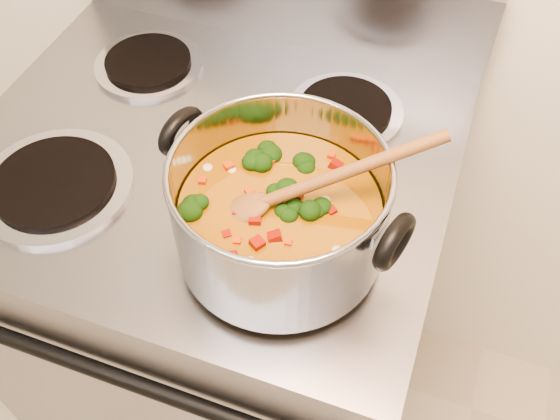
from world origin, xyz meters
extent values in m
cube|color=gray|center=(-0.05, 1.16, 0.46)|extent=(0.76, 0.66, 0.92)
cylinder|color=black|center=(-0.05, 0.81, 0.80)|extent=(0.65, 0.02, 0.02)
cylinder|color=#A5A5AD|center=(-0.23, 1.01, 0.92)|extent=(0.23, 0.23, 0.01)
cylinder|color=black|center=(-0.23, 1.01, 0.93)|extent=(0.18, 0.18, 0.01)
cylinder|color=#A5A5AD|center=(0.14, 1.01, 0.92)|extent=(0.23, 0.23, 0.01)
cylinder|color=black|center=(0.14, 1.01, 0.93)|extent=(0.18, 0.18, 0.01)
cylinder|color=#A5A5AD|center=(-0.23, 1.31, 0.92)|extent=(0.19, 0.19, 0.01)
cylinder|color=black|center=(-0.23, 1.31, 0.93)|extent=(0.15, 0.15, 0.01)
cylinder|color=#A5A5AD|center=(0.14, 1.31, 0.92)|extent=(0.19, 0.19, 0.01)
cylinder|color=black|center=(0.14, 1.31, 0.93)|extent=(0.15, 0.15, 0.01)
cylinder|color=#97969E|center=(0.13, 1.01, 1.01)|extent=(0.27, 0.27, 0.15)
torus|color=#97969E|center=(0.13, 1.01, 1.08)|extent=(0.27, 0.27, 0.01)
cylinder|color=#7A4D0B|center=(0.13, 1.01, 0.98)|extent=(0.26, 0.26, 0.08)
torus|color=black|center=(-0.02, 1.05, 1.06)|extent=(0.04, 0.08, 0.08)
torus|color=black|center=(0.28, 0.97, 1.06)|extent=(0.04, 0.08, 0.08)
ellipsoid|color=black|center=(0.12, 0.94, 1.02)|extent=(0.04, 0.04, 0.03)
ellipsoid|color=black|center=(0.12, 1.07, 1.02)|extent=(0.04, 0.04, 0.03)
ellipsoid|color=black|center=(0.23, 0.97, 1.02)|extent=(0.04, 0.04, 0.03)
ellipsoid|color=black|center=(0.12, 1.10, 1.02)|extent=(0.04, 0.04, 0.03)
ellipsoid|color=black|center=(0.05, 1.09, 1.02)|extent=(0.04, 0.04, 0.03)
ellipsoid|color=black|center=(0.04, 1.06, 1.02)|extent=(0.04, 0.04, 0.03)
ellipsoid|color=black|center=(0.05, 1.02, 1.02)|extent=(0.04, 0.04, 0.03)
ellipsoid|color=#961F05|center=(0.12, 1.00, 1.02)|extent=(0.01, 0.01, 0.01)
ellipsoid|color=#961F05|center=(0.16, 1.01, 1.02)|extent=(0.01, 0.01, 0.01)
ellipsoid|color=#961F05|center=(0.11, 1.00, 1.02)|extent=(0.01, 0.01, 0.01)
ellipsoid|color=#961F05|center=(0.13, 1.05, 1.02)|extent=(0.01, 0.01, 0.01)
ellipsoid|color=#961F05|center=(0.20, 1.08, 1.02)|extent=(0.01, 0.01, 0.01)
ellipsoid|color=#961F05|center=(0.11, 1.08, 1.02)|extent=(0.01, 0.01, 0.01)
ellipsoid|color=#961F05|center=(0.13, 1.05, 1.02)|extent=(0.01, 0.01, 0.01)
ellipsoid|color=#961F05|center=(0.15, 1.01, 1.02)|extent=(0.01, 0.01, 0.01)
ellipsoid|color=#961F05|center=(0.16, 1.02, 1.02)|extent=(0.01, 0.01, 0.01)
ellipsoid|color=#961F05|center=(0.15, 1.12, 1.02)|extent=(0.01, 0.01, 0.01)
ellipsoid|color=#BD330A|center=(0.23, 1.04, 1.02)|extent=(0.01, 0.01, 0.01)
ellipsoid|color=#BD330A|center=(0.06, 0.93, 1.02)|extent=(0.01, 0.01, 0.01)
ellipsoid|color=#BD330A|center=(0.12, 1.08, 1.02)|extent=(0.01, 0.01, 0.01)
ellipsoid|color=#BD330A|center=(0.12, 1.03, 1.02)|extent=(0.01, 0.01, 0.01)
ellipsoid|color=#BD330A|center=(0.05, 1.09, 1.02)|extent=(0.01, 0.01, 0.01)
ellipsoid|color=#BD330A|center=(0.11, 1.06, 1.02)|extent=(0.01, 0.01, 0.01)
ellipsoid|color=#BD330A|center=(0.13, 1.08, 1.02)|extent=(0.01, 0.01, 0.01)
ellipsoid|color=#BD330A|center=(0.05, 0.94, 1.02)|extent=(0.01, 0.01, 0.01)
ellipsoid|color=#BD330A|center=(0.05, 1.03, 1.02)|extent=(0.01, 0.01, 0.01)
ellipsoid|color=#C4B886|center=(0.14, 1.02, 1.02)|extent=(0.02, 0.02, 0.01)
ellipsoid|color=#C4B886|center=(0.16, 0.91, 1.02)|extent=(0.02, 0.02, 0.01)
ellipsoid|color=#C4B886|center=(0.10, 0.91, 1.02)|extent=(0.02, 0.02, 0.01)
ellipsoid|color=#C4B886|center=(0.09, 1.03, 1.02)|extent=(0.02, 0.02, 0.01)
ellipsoid|color=#C4B886|center=(0.15, 0.92, 1.02)|extent=(0.02, 0.02, 0.01)
ellipsoid|color=brown|center=(0.09, 0.99, 1.02)|extent=(0.09, 0.08, 0.05)
cylinder|color=brown|center=(0.20, 1.05, 1.07)|extent=(0.23, 0.13, 0.11)
ellipsoid|color=black|center=(-0.03, 1.14, 0.92)|extent=(0.01, 0.01, 0.01)
ellipsoid|color=black|center=(-0.05, 0.94, 0.92)|extent=(0.01, 0.01, 0.01)
ellipsoid|color=black|center=(0.06, 1.18, 0.92)|extent=(0.01, 0.01, 0.01)
camera|label=1|loc=(0.29, 0.55, 1.62)|focal=40.00mm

